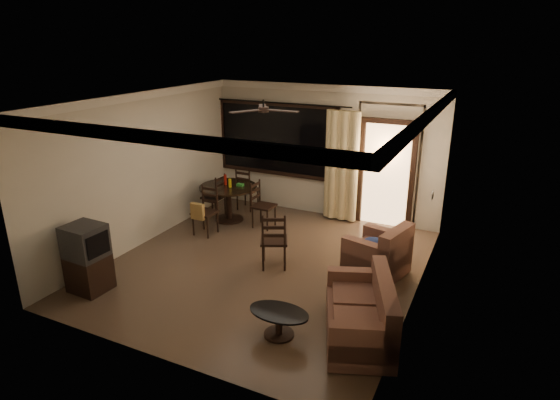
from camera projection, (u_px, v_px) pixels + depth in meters
The scene contains 12 objects.
ground at pixel (265, 265), 8.03m from camera, with size 5.50×5.50×0.00m, color #7F6651.
room_shell at pixel (336, 143), 8.69m from camera, with size 5.50×6.70×5.50m.
dining_table at pixel (229, 193), 9.82m from camera, with size 1.21×1.21×0.97m.
dining_chair_west at pixel (215, 204), 10.09m from camera, with size 0.43×0.43×0.95m.
dining_chair_east at pixel (263, 214), 9.56m from camera, with size 0.43×0.43×0.95m.
dining_chair_south at pixel (205, 220), 9.19m from camera, with size 0.43×0.49×0.95m.
dining_chair_north at pixel (247, 197), 10.55m from camera, with size 0.43×0.43×0.95m.
tv_cabinet at pixel (87, 258), 7.08m from camera, with size 0.59×0.52×1.07m.
sofa at pixel (363, 316), 5.99m from camera, with size 1.28×1.69×0.81m.
armchair at pixel (380, 255), 7.59m from camera, with size 1.04×1.04×0.86m.
coffee_table at pixel (279, 319), 6.06m from camera, with size 0.82×0.49×0.36m.
side_chair at pixel (274, 250), 7.88m from camera, with size 0.59×0.59×1.00m.
Camera 1 is at (3.36, -6.39, 3.70)m, focal length 30.00 mm.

